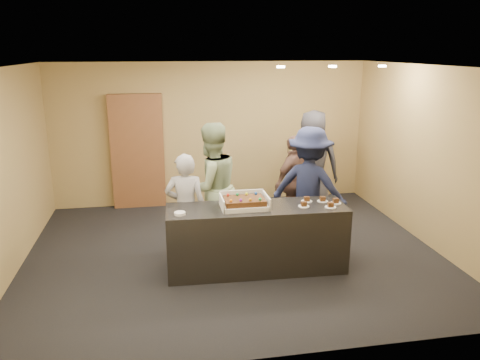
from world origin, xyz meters
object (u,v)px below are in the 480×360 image
at_px(cake_box, 244,204).
at_px(sheet_cake, 244,201).
at_px(person_brown_extra, 294,182).
at_px(person_navy_man, 309,188).
at_px(plate_stack, 180,213).
at_px(person_server_grey, 186,208).
at_px(storage_cabinet, 138,152).
at_px(serving_counter, 256,238).
at_px(person_sage_man, 211,188).
at_px(person_dark_suit, 312,164).

height_order(cake_box, sheet_cake, cake_box).
relative_size(cake_box, person_brown_extra, 0.39).
height_order(person_navy_man, person_brown_extra, person_navy_man).
height_order(cake_box, person_brown_extra, person_brown_extra).
distance_m(plate_stack, person_brown_extra, 2.53).
distance_m(cake_box, sheet_cake, 0.06).
xyz_separation_m(person_server_grey, person_brown_extra, (1.87, 1.00, 0.00)).
xyz_separation_m(storage_cabinet, cake_box, (1.47, -2.97, -0.13)).
distance_m(plate_stack, person_server_grey, 0.60).
bearing_deg(person_server_grey, cake_box, 158.36).
bearing_deg(person_brown_extra, plate_stack, 3.78).
xyz_separation_m(cake_box, person_server_grey, (-0.75, 0.43, -0.16)).
bearing_deg(serving_counter, sheet_cake, -177.85).
height_order(person_sage_man, person_dark_suit, person_sage_man).
distance_m(sheet_cake, person_brown_extra, 1.84).
height_order(plate_stack, person_sage_man, person_sage_man).
bearing_deg(person_sage_man, storage_cabinet, -86.56).
bearing_deg(plate_stack, person_sage_man, 61.20).
height_order(storage_cabinet, person_dark_suit, storage_cabinet).
bearing_deg(person_server_grey, person_sage_man, -130.89).
xyz_separation_m(storage_cabinet, person_brown_extra, (2.59, -1.55, -0.28)).
height_order(person_navy_man, person_dark_suit, person_dark_suit).
height_order(plate_stack, person_navy_man, person_navy_man).
bearing_deg(person_brown_extra, person_navy_man, 55.48).
relative_size(serving_counter, person_dark_suit, 1.25).
xyz_separation_m(person_brown_extra, person_dark_suit, (0.47, 0.48, 0.17)).
bearing_deg(person_navy_man, cake_box, 64.03).
bearing_deg(storage_cabinet, person_brown_extra, -30.87).
distance_m(cake_box, person_navy_man, 1.30).
bearing_deg(person_navy_man, person_dark_suit, -76.74).
distance_m(plate_stack, person_navy_man, 2.14).
bearing_deg(storage_cabinet, sheet_cake, -63.91).
bearing_deg(serving_counter, person_brown_extra, 58.85).
relative_size(storage_cabinet, plate_stack, 15.01).
height_order(sheet_cake, person_server_grey, person_server_grey).
distance_m(serving_counter, person_brown_extra, 1.77).
height_order(cake_box, person_server_grey, person_server_grey).
xyz_separation_m(plate_stack, person_dark_suit, (2.44, 2.05, 0.04)).
relative_size(serving_counter, person_sage_man, 1.25).
distance_m(sheet_cake, plate_stack, 0.87).
height_order(person_server_grey, person_brown_extra, person_brown_extra).
xyz_separation_m(cake_box, sheet_cake, (-0.00, -0.02, 0.05)).
height_order(serving_counter, cake_box, cake_box).
bearing_deg(person_server_grey, sheet_cake, 157.04).
bearing_deg(person_brown_extra, storage_cabinet, -65.64).
bearing_deg(cake_box, person_brown_extra, 51.89).
bearing_deg(person_sage_man, plate_stack, 37.71).
distance_m(serving_counter, person_sage_man, 1.08).
bearing_deg(cake_box, serving_counter, -7.77).
bearing_deg(cake_box, person_navy_man, 30.40).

